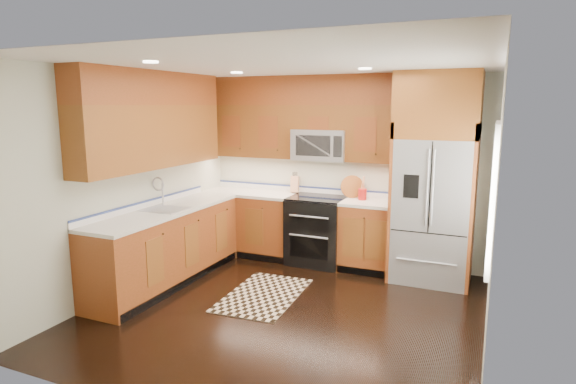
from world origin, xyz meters
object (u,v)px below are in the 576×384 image
at_px(range, 317,230).
at_px(utensil_crock, 362,192).
at_px(knife_block, 295,184).
at_px(refrigerator, 434,179).
at_px(rug, 264,295).

bearing_deg(range, utensil_crock, 8.72).
bearing_deg(range, knife_block, 150.83).
distance_m(range, refrigerator, 1.76).
relative_size(range, rug, 0.72).
xyz_separation_m(rug, utensil_crock, (0.77, 1.46, 1.04)).
relative_size(refrigerator, utensil_crock, 8.16).
bearing_deg(range, refrigerator, -1.40).
bearing_deg(knife_block, refrigerator, -8.11).
distance_m(refrigerator, utensil_crock, 0.98).
distance_m(refrigerator, rug, 2.53).
relative_size(range, utensil_crock, 2.97).
height_order(range, knife_block, knife_block).
bearing_deg(rug, utensil_crock, 59.22).
bearing_deg(knife_block, utensil_crock, -8.22).
height_order(range, refrigerator, refrigerator).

